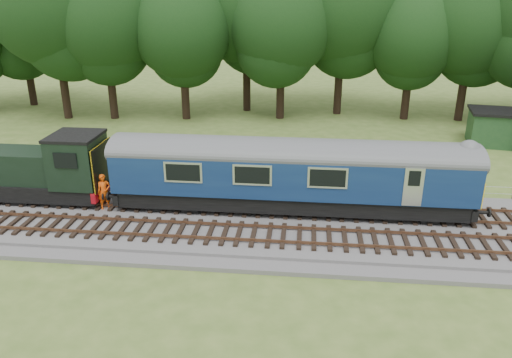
# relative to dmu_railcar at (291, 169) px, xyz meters

# --- Properties ---
(ground) EXTENTS (120.00, 120.00, 0.00)m
(ground) POSITION_rel_dmu_railcar_xyz_m (-5.75, -1.40, -2.61)
(ground) COLOR #476425
(ground) RESTS_ON ground
(ballast) EXTENTS (70.00, 7.00, 0.35)m
(ballast) POSITION_rel_dmu_railcar_xyz_m (-5.75, -1.40, -2.43)
(ballast) COLOR #4C4C4F
(ballast) RESTS_ON ground
(track_north) EXTENTS (67.20, 2.40, 0.21)m
(track_north) POSITION_rel_dmu_railcar_xyz_m (-5.75, -0.00, -2.19)
(track_north) COLOR black
(track_north) RESTS_ON ballast
(track_south) EXTENTS (67.20, 2.40, 0.21)m
(track_south) POSITION_rel_dmu_railcar_xyz_m (-5.75, -3.00, -2.19)
(track_south) COLOR black
(track_south) RESTS_ON ballast
(fence) EXTENTS (64.00, 0.12, 1.00)m
(fence) POSITION_rel_dmu_railcar_xyz_m (-5.75, 3.10, -2.61)
(fence) COLOR #6B6054
(fence) RESTS_ON ground
(tree_line) EXTENTS (70.00, 8.00, 18.00)m
(tree_line) POSITION_rel_dmu_railcar_xyz_m (-5.75, 20.60, -2.61)
(tree_line) COLOR black
(tree_line) RESTS_ON ground
(dmu_railcar) EXTENTS (18.05, 2.86, 3.88)m
(dmu_railcar) POSITION_rel_dmu_railcar_xyz_m (0.00, 0.00, 0.00)
(dmu_railcar) COLOR black
(dmu_railcar) RESTS_ON ground
(shunter_loco) EXTENTS (8.91, 2.60, 3.38)m
(shunter_loco) POSITION_rel_dmu_railcar_xyz_m (-13.93, 0.00, -0.63)
(shunter_loco) COLOR black
(shunter_loco) RESTS_ON ground
(worker) EXTENTS (0.83, 0.75, 1.89)m
(worker) POSITION_rel_dmu_railcar_xyz_m (-9.60, -0.83, -1.31)
(worker) COLOR #FF560D
(worker) RESTS_ON ballast
(shed) EXTENTS (3.61, 3.61, 2.61)m
(shed) POSITION_rel_dmu_railcar_xyz_m (14.37, 14.05, -1.28)
(shed) COLOR #1C3D1F
(shed) RESTS_ON ground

